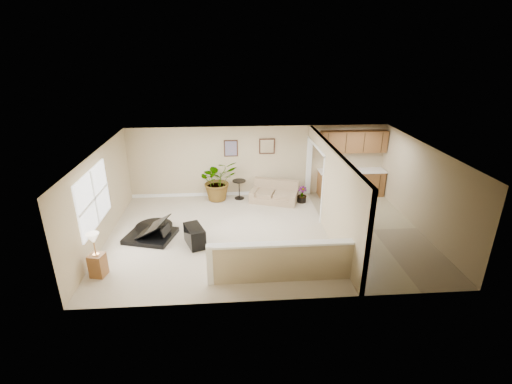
{
  "coord_description": "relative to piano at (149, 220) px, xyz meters",
  "views": [
    {
      "loc": [
        -0.98,
        -9.45,
        5.12
      ],
      "look_at": [
        -0.27,
        0.4,
        1.14
      ],
      "focal_mm": 26.0,
      "sensor_mm": 36.0,
      "label": 1
    }
  ],
  "objects": [
    {
      "name": "kitchen_cabinets",
      "position": [
        6.51,
        2.64,
        0.37
      ],
      "size": [
        2.36,
        0.65,
        2.33
      ],
      "color": "brown",
      "rests_on": "floor"
    },
    {
      "name": "ceiling",
      "position": [
        3.32,
        -0.09,
        2.0
      ],
      "size": [
        9.0,
        6.0,
        0.04
      ],
      "primitive_type": "cube",
      "color": "white",
      "rests_on": "back_wall"
    },
    {
      "name": "pony_half_wall",
      "position": [
        3.39,
        -2.39,
        0.02
      ],
      "size": [
        3.42,
        0.22,
        1.0
      ],
      "color": "tan",
      "rests_on": "floor"
    },
    {
      "name": "kitchen_vinyl",
      "position": [
        6.47,
        -0.09,
        -0.5
      ],
      "size": [
        2.7,
        6.0,
        0.01
      ],
      "primitive_type": "cube",
      "color": "tan",
      "rests_on": "floor"
    },
    {
      "name": "floor",
      "position": [
        3.32,
        -0.09,
        -0.5
      ],
      "size": [
        9.0,
        9.0,
        0.0
      ],
      "primitive_type": "plane",
      "color": "#C3B197",
      "rests_on": "ground"
    },
    {
      "name": "accent_table",
      "position": [
        2.62,
        2.56,
        -0.07
      ],
      "size": [
        0.47,
        0.47,
        0.68
      ],
      "color": "black",
      "rests_on": "floor"
    },
    {
      "name": "piano",
      "position": [
        0.0,
        0.0,
        0.0
      ],
      "size": [
        1.72,
        1.72,
        1.2
      ],
      "rotation": [
        0.0,
        0.0,
        -0.27
      ],
      "color": "black",
      "rests_on": "floor"
    },
    {
      "name": "wall_art_left",
      "position": [
        2.37,
        2.88,
        1.25
      ],
      "size": [
        0.48,
        0.04,
        0.58
      ],
      "color": "#381F14",
      "rests_on": "back_wall"
    },
    {
      "name": "small_plant",
      "position": [
        4.77,
        2.08,
        -0.26
      ],
      "size": [
        0.32,
        0.32,
        0.57
      ],
      "color": "black",
      "rests_on": "floor"
    },
    {
      "name": "front_wall",
      "position": [
        3.32,
        -3.09,
        0.75
      ],
      "size": [
        9.0,
        0.04,
        2.5
      ],
      "primitive_type": "cube",
      "color": "tan",
      "rests_on": "floor"
    },
    {
      "name": "left_wall",
      "position": [
        -1.18,
        -0.09,
        0.75
      ],
      "size": [
        0.04,
        6.0,
        2.5
      ],
      "primitive_type": "cube",
      "color": "tan",
      "rests_on": "floor"
    },
    {
      "name": "right_wall",
      "position": [
        7.82,
        -0.09,
        0.75
      ],
      "size": [
        0.04,
        6.0,
        2.5
      ],
      "primitive_type": "cube",
      "color": "tan",
      "rests_on": "floor"
    },
    {
      "name": "left_window",
      "position": [
        -1.17,
        -0.59,
        0.95
      ],
      "size": [
        0.05,
        2.15,
        1.45
      ],
      "primitive_type": "cube",
      "color": "white",
      "rests_on": "left_wall"
    },
    {
      "name": "back_wall",
      "position": [
        3.32,
        2.91,
        0.75
      ],
      "size": [
        9.0,
        0.04,
        2.5
      ],
      "primitive_type": "cube",
      "color": "tan",
      "rests_on": "floor"
    },
    {
      "name": "palm_plant",
      "position": [
        1.89,
        2.56,
        0.2
      ],
      "size": [
        1.59,
        1.49,
        1.43
      ],
      "color": "black",
      "rests_on": "floor"
    },
    {
      "name": "loveseat",
      "position": [
        3.82,
        2.29,
        -0.16
      ],
      "size": [
        1.86,
        1.38,
        0.91
      ],
      "rotation": [
        0.0,
        0.0,
        -0.33
      ],
      "color": "#9E8764",
      "rests_on": "floor"
    },
    {
      "name": "wall_mirror",
      "position": [
        3.62,
        2.88,
        1.3
      ],
      "size": [
        0.55,
        0.04,
        0.55
      ],
      "color": "#381F14",
      "rests_on": "back_wall"
    },
    {
      "name": "lamp_stand",
      "position": [
        -0.83,
        -1.88,
        -0.03
      ],
      "size": [
        0.39,
        0.39,
        1.12
      ],
      "color": "brown",
      "rests_on": "floor"
    },
    {
      "name": "interior_partition",
      "position": [
        5.12,
        0.16,
        0.72
      ],
      "size": [
        0.18,
        5.99,
        2.5
      ],
      "color": "tan",
      "rests_on": "floor"
    },
    {
      "name": "piano_bench",
      "position": [
        1.32,
        -0.59,
        -0.23
      ],
      "size": [
        0.67,
        0.9,
        0.54
      ],
      "primitive_type": "cube",
      "rotation": [
        0.0,
        0.0,
        0.37
      ],
      "color": "black",
      "rests_on": "floor"
    }
  ]
}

